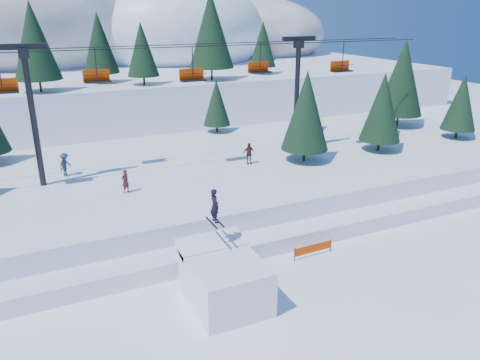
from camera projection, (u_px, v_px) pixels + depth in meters
name	position (u px, v px, depth m)	size (l,w,h in m)	color
ground	(257.00, 314.00, 24.32)	(160.00, 160.00, 0.00)	white
mid_shelf	(161.00, 183.00, 39.23)	(70.00, 22.00, 2.50)	white
berm	(203.00, 240.00, 30.95)	(70.00, 6.00, 1.10)	white
mountain_ridge	(42.00, 42.00, 81.50)	(119.00, 60.00, 26.46)	white
jump_kicker	(224.00, 279.00, 24.97)	(3.75, 5.11, 6.01)	white
chairlift	(170.00, 85.00, 37.02)	(46.00, 3.21, 10.28)	black
conifer_stand	(183.00, 113.00, 38.99)	(63.95, 18.07, 9.59)	black
distant_skiers	(146.00, 161.00, 37.83)	(35.69, 10.23, 1.88)	#2A2A47
banner_near	(313.00, 248.00, 29.92)	(2.86, 0.14, 0.90)	black
banner_far	(323.00, 227.00, 32.94)	(2.85, 0.28, 0.90)	black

